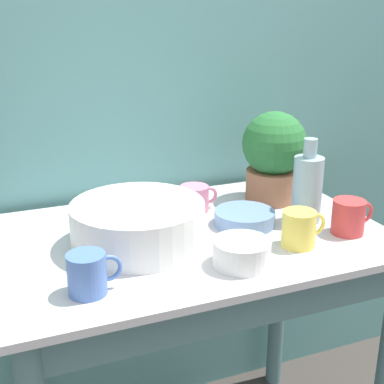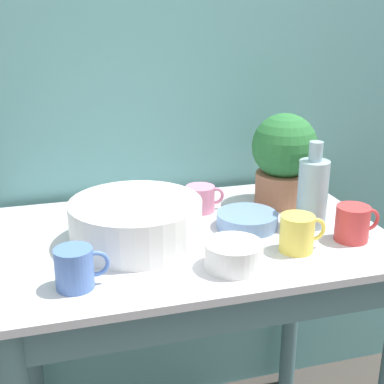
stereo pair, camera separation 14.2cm
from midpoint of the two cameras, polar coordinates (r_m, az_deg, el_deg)
The scene contains 11 objects.
wall_back at distance 1.73m, azimuth -7.40°, elevation 11.34°, with size 6.00×0.05×2.40m.
counter_table at distance 1.53m, azimuth -2.37°, elevation -11.39°, with size 1.04×0.69×0.85m.
potted_plant at distance 1.67m, azimuth 6.33°, elevation 3.96°, with size 0.20×0.20×0.28m.
bowl_wash_large at distance 1.39m, azimuth -8.71°, elevation -3.45°, with size 0.35×0.35×0.11m.
bottle_tall at distance 1.53m, azimuth 9.63°, elevation 0.42°, with size 0.08×0.08×0.24m.
mug_yellow at distance 1.39m, azimuth 8.55°, elevation -3.94°, with size 0.12×0.09×0.09m.
mug_pink at distance 1.60m, azimuth -2.22°, elevation -0.72°, with size 0.12×0.09×0.08m.
mug_blue at distance 1.19m, azimuth -14.44°, elevation -8.52°, with size 0.12×0.08×0.09m.
mug_red at distance 1.49m, azimuth 13.83°, elevation -2.63°, with size 0.13×0.09×0.09m.
bowl_small_enamel_white at distance 1.28m, azimuth 2.17°, elevation -6.57°, with size 0.14×0.14×0.06m.
bowl_small_blue at distance 1.51m, azimuth 2.96°, elevation -2.82°, with size 0.17×0.17×0.04m.
Camera 1 is at (-0.50, -0.90, 1.44)m, focal length 50.00 mm.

